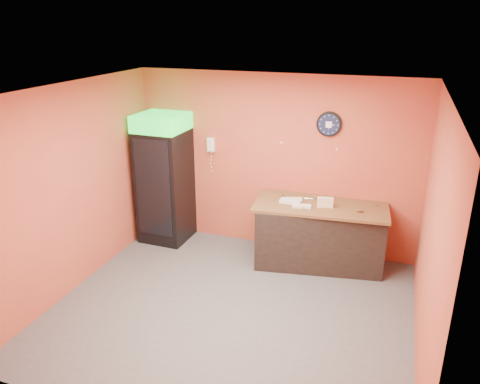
% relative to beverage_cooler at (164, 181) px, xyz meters
% --- Properties ---
extents(floor, '(4.50, 4.50, 0.00)m').
position_rel_beverage_cooler_xyz_m(floor, '(1.77, -1.60, -1.05)').
color(floor, '#47474C').
rests_on(floor, ground).
extents(back_wall, '(4.50, 0.02, 2.80)m').
position_rel_beverage_cooler_xyz_m(back_wall, '(1.77, 0.40, 0.35)').
color(back_wall, '#B55433').
rests_on(back_wall, floor).
extents(left_wall, '(0.02, 4.00, 2.80)m').
position_rel_beverage_cooler_xyz_m(left_wall, '(-0.48, -1.60, 0.35)').
color(left_wall, '#B55433').
rests_on(left_wall, floor).
extents(right_wall, '(0.02, 4.00, 2.80)m').
position_rel_beverage_cooler_xyz_m(right_wall, '(4.02, -1.60, 0.35)').
color(right_wall, '#B55433').
rests_on(right_wall, floor).
extents(ceiling, '(4.50, 4.00, 0.02)m').
position_rel_beverage_cooler_xyz_m(ceiling, '(1.77, -1.60, 1.75)').
color(ceiling, white).
rests_on(ceiling, back_wall).
extents(beverage_cooler, '(0.77, 0.78, 2.14)m').
position_rel_beverage_cooler_xyz_m(beverage_cooler, '(0.00, 0.00, 0.00)').
color(beverage_cooler, black).
rests_on(beverage_cooler, floor).
extents(prep_counter, '(1.97, 1.12, 0.93)m').
position_rel_beverage_cooler_xyz_m(prep_counter, '(2.60, -0.01, -0.58)').
color(prep_counter, black).
rests_on(prep_counter, floor).
extents(wall_clock, '(0.37, 0.06, 0.37)m').
position_rel_beverage_cooler_xyz_m(wall_clock, '(2.58, 0.37, 1.05)').
color(wall_clock, black).
rests_on(wall_clock, back_wall).
extents(wall_phone, '(0.12, 0.11, 0.22)m').
position_rel_beverage_cooler_xyz_m(wall_phone, '(0.71, 0.34, 0.58)').
color(wall_phone, white).
rests_on(wall_phone, back_wall).
extents(butcher_paper, '(2.02, 1.07, 0.04)m').
position_rel_beverage_cooler_xyz_m(butcher_paper, '(2.60, -0.01, -0.10)').
color(butcher_paper, brown).
rests_on(butcher_paper, prep_counter).
extents(sub_roll_stack, '(0.24, 0.13, 0.15)m').
position_rel_beverage_cooler_xyz_m(sub_roll_stack, '(2.67, -0.08, -0.01)').
color(sub_roll_stack, beige).
rests_on(sub_roll_stack, butcher_paper).
extents(wrapped_sandwich_left, '(0.32, 0.14, 0.04)m').
position_rel_beverage_cooler_xyz_m(wrapped_sandwich_left, '(2.15, -0.10, -0.06)').
color(wrapped_sandwich_left, silver).
rests_on(wrapped_sandwich_left, butcher_paper).
extents(wrapped_sandwich_mid, '(0.29, 0.16, 0.04)m').
position_rel_beverage_cooler_xyz_m(wrapped_sandwich_mid, '(2.35, -0.21, -0.06)').
color(wrapped_sandwich_mid, silver).
rests_on(wrapped_sandwich_mid, butcher_paper).
extents(wrapped_sandwich_right, '(0.33, 0.21, 0.04)m').
position_rel_beverage_cooler_xyz_m(wrapped_sandwich_right, '(2.16, -0.01, -0.06)').
color(wrapped_sandwich_right, silver).
rests_on(wrapped_sandwich_right, butcher_paper).
extents(kitchen_tool, '(0.06, 0.06, 0.06)m').
position_rel_beverage_cooler_xyz_m(kitchen_tool, '(2.47, 0.15, -0.05)').
color(kitchen_tool, silver).
rests_on(kitchen_tool, butcher_paper).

